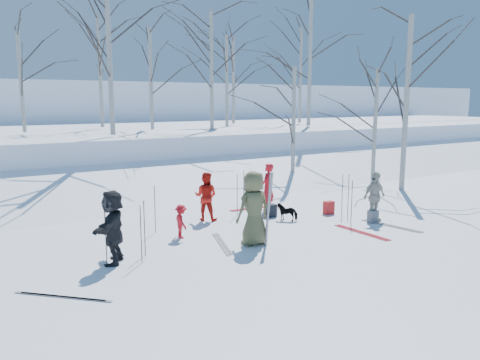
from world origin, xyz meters
TOP-DOWN VIEW (x-y plane):
  - ground at (0.00, 0.00)m, footprint 120.00×120.00m
  - snow_ramp at (0.00, 7.00)m, footprint 70.00×9.49m
  - snow_plateau at (0.00, 17.00)m, footprint 70.00×18.00m
  - far_hill at (0.00, 38.00)m, footprint 90.00×30.00m
  - skier_olive_center at (-0.88, -0.59)m, footprint 0.96×0.65m
  - skier_red_north at (1.62, 2.35)m, footprint 0.69×0.63m
  - skier_redor_behind at (-0.77, 2.25)m, footprint 0.92×0.92m
  - skier_red_seated at (-2.22, 0.92)m, footprint 0.39×0.62m
  - skier_cream_east at (3.54, -0.56)m, footprint 0.93×0.44m
  - skier_grey_west at (-4.34, -0.07)m, footprint 1.25×1.60m
  - dog at (1.35, 0.90)m, footprint 0.67×0.64m
  - upright_ski_left at (-0.61, -0.86)m, footprint 0.11×0.17m
  - upright_ski_right at (-0.57, -0.82)m, footprint 0.15×0.23m
  - ski_pair_a at (2.28, -1.28)m, footprint 0.36×1.92m
  - ski_pair_b at (-5.75, -1.44)m, footprint 2.10×2.10m
  - ski_pair_c at (1.40, 2.80)m, footprint 0.37×1.92m
  - ski_pair_d at (3.55, -1.25)m, footprint 0.85×1.97m
  - ski_pair_e at (-1.56, -0.13)m, footprint 1.30×2.02m
  - ski_pole_a at (-2.63, 1.75)m, footprint 0.02×0.02m
  - ski_pole_b at (-4.51, -0.06)m, footprint 0.02×0.02m
  - ski_pole_c at (0.39, 2.30)m, footprint 0.02×0.02m
  - ski_pole_d at (-3.81, -0.40)m, footprint 0.02×0.02m
  - ski_pole_e at (3.40, 0.39)m, footprint 0.02×0.02m
  - ski_pole_f at (-3.56, 0.05)m, footprint 0.02×0.02m
  - ski_pole_g at (3.24, 0.50)m, footprint 0.02×0.02m
  - ski_pole_h at (0.94, 2.79)m, footprint 0.02×0.02m
  - ski_pole_i at (2.67, -0.49)m, footprint 0.02×0.02m
  - backpack_red at (3.00, 0.85)m, footprint 0.32×0.22m
  - backpack_grey at (3.39, -0.68)m, footprint 0.30×0.20m
  - backpack_dark at (1.17, 1.54)m, footprint 0.34×0.24m
  - birch_plateau_a at (1.43, 12.26)m, footprint 4.07×4.07m
  - birch_plateau_c at (-1.30, 9.87)m, footprint 5.40×5.40m
  - birch_plateau_d at (6.27, 13.09)m, footprint 4.14×4.14m
  - birch_plateau_e at (12.51, 14.24)m, footprint 4.86×4.86m
  - birch_plateau_f at (8.10, 15.42)m, footprint 4.30×4.30m
  - birch_plateau_h at (10.63, 11.08)m, footprint 5.91×5.91m
  - birch_plateau_i at (-0.11, 15.78)m, footprint 4.79×4.79m
  - birch_plateau_j at (-4.36, 13.44)m, footprint 3.77×3.77m
  - birch_plateau_k at (4.33, 11.29)m, footprint 4.74×4.74m
  - birch_edge_b at (8.46, 2.44)m, footprint 5.48×5.48m
  - birch_edge_c at (9.08, 4.58)m, footprint 4.13×4.13m
  - birch_edge_e at (5.44, 5.89)m, footprint 4.16×4.16m

SIDE VIEW (x-z plane):
  - ground at x=0.00m, z-range 0.00..0.00m
  - ski_pair_a at x=2.28m, z-range 0.00..0.02m
  - ski_pair_b at x=-5.75m, z-range 0.00..0.02m
  - ski_pair_c at x=1.40m, z-range 0.00..0.02m
  - ski_pair_d at x=3.55m, z-range 0.00..0.02m
  - ski_pair_e at x=-1.56m, z-range 0.00..0.02m
  - snow_ramp at x=0.00m, z-range -1.91..2.21m
  - backpack_grey at x=3.39m, z-range 0.00..0.38m
  - backpack_dark at x=1.17m, z-range 0.00..0.40m
  - backpack_red at x=3.00m, z-range 0.00..0.42m
  - dog at x=1.35m, z-range 0.00..0.54m
  - skier_red_seated at x=-2.22m, z-range 0.00..0.91m
  - ski_pole_a at x=-2.63m, z-range 0.00..1.34m
  - ski_pole_b at x=-4.51m, z-range 0.00..1.34m
  - ski_pole_c at x=0.39m, z-range 0.00..1.34m
  - ski_pole_d at x=-3.81m, z-range 0.00..1.34m
  - ski_pole_e at x=3.40m, z-range 0.00..1.34m
  - ski_pole_f at x=-3.56m, z-range 0.00..1.34m
  - ski_pole_g at x=3.24m, z-range 0.00..1.34m
  - ski_pole_h at x=0.94m, z-range 0.00..1.34m
  - ski_pole_i at x=2.67m, z-range 0.00..1.34m
  - skier_redor_behind at x=-0.77m, z-range 0.00..1.50m
  - skier_cream_east at x=3.54m, z-range 0.00..1.54m
  - skier_red_north at x=1.62m, z-range 0.00..1.59m
  - skier_grey_west at x=-4.34m, z-range 0.00..1.69m
  - upright_ski_left at x=-0.61m, z-range 0.00..1.90m
  - upright_ski_right at x=-0.57m, z-range 0.00..1.90m
  - skier_olive_center at x=-0.88m, z-range 0.00..1.91m
  - snow_plateau at x=0.00m, z-range -0.10..2.10m
  - far_hill at x=0.00m, z-range -1.00..5.00m
  - birch_edge_c at x=9.08m, z-range 0.00..5.04m
  - birch_edge_e at x=5.44m, z-range 0.00..5.08m
  - birch_edge_b at x=8.46m, z-range 0.00..6.97m
  - birch_plateau_j at x=-4.36m, z-range 2.20..6.73m
  - birch_plateau_a at x=1.43m, z-range 2.20..7.15m
  - birch_plateau_d at x=6.27m, z-range 2.20..7.26m
  - birch_plateau_f at x=8.10m, z-range 2.20..7.49m
  - birch_plateau_k at x=4.33m, z-range 2.20..8.12m
  - birch_plateau_i at x=-0.11m, z-range 2.20..8.19m
  - birch_plateau_e at x=12.51m, z-range 2.20..8.29m
  - birch_plateau_c at x=-1.30m, z-range 2.20..9.06m
  - birch_plateau_h at x=10.63m, z-range 2.20..9.78m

